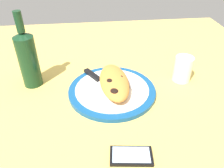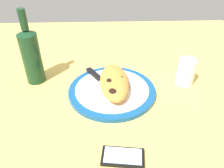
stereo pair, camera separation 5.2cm
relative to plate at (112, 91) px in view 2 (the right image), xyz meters
The scene contains 8 objects.
ground_plane 2.40cm from the plate, ahead, with size 150.00×150.00×3.00cm, color #DBB756.
plate is the anchor object (origin of this frame).
calzone 3.69cm from the plate, 59.98° to the right, with size 23.51×11.00×5.14cm.
fork 7.58cm from the plate, 58.58° to the right, with size 15.63×4.58×0.40cm.
knife 8.56cm from the plate, 37.93° to the left, with size 19.41×13.27×1.20cm.
smartphone 28.97cm from the plate, behind, with size 7.38×11.94×1.16cm.
water_glass 29.12cm from the plate, 79.27° to the right, with size 6.88×6.88×10.07cm.
wine_bottle 32.81cm from the plate, 72.73° to the left, with size 7.06×7.06×28.41cm.
Camera 2 is at (-66.55, 2.47, 50.71)cm, focal length 36.23 mm.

